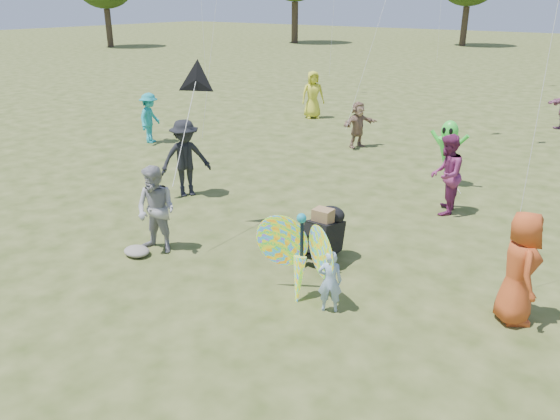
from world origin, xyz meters
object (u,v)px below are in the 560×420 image
at_px(child_girl, 330,281).
at_px(jogging_stroller, 325,232).
at_px(crowd_e, 446,175).
at_px(crowd_i, 150,118).
at_px(alien_kite, 448,150).
at_px(crowd_d, 358,125).
at_px(butterfly_kite, 300,257).
at_px(crowd_g, 313,95).
at_px(crowd_b, 185,158).
at_px(adult_man, 156,210).
at_px(crowd_a, 520,268).

distance_m(child_girl, jogging_stroller, 1.73).
bearing_deg(crowd_e, crowd_i, -105.73).
height_order(jogging_stroller, alien_kite, alien_kite).
relative_size(crowd_d, crowd_e, 0.82).
relative_size(crowd_i, butterfly_kite, 0.97).
bearing_deg(jogging_stroller, crowd_g, 122.58).
height_order(crowd_b, butterfly_kite, crowd_b).
height_order(crowd_g, alien_kite, crowd_g).
distance_m(crowd_g, butterfly_kite, 14.47).
bearing_deg(alien_kite, child_girl, -83.75).
distance_m(adult_man, jogging_stroller, 3.26).
height_order(child_girl, crowd_b, crowd_b).
bearing_deg(crowd_b, crowd_a, -66.77).
distance_m(adult_man, butterfly_kite, 3.23).
xyz_separation_m(crowd_a, crowd_g, (-10.74, 10.90, 0.06)).
bearing_deg(crowd_d, alien_kite, -99.55).
xyz_separation_m(crowd_e, jogging_stroller, (-0.88, -3.75, -0.31)).
relative_size(adult_man, crowd_i, 1.02).
distance_m(child_girl, adult_man, 3.86).
distance_m(crowd_b, crowd_g, 10.13).
bearing_deg(jogging_stroller, child_girl, -57.17).
height_order(crowd_a, crowd_e, crowd_e).
xyz_separation_m(butterfly_kite, alien_kite, (-0.16, 7.05, 0.24)).
bearing_deg(jogging_stroller, alien_kite, 86.71).
bearing_deg(alien_kite, adult_man, -112.95).
bearing_deg(alien_kite, butterfly_kite, -88.73).
relative_size(crowd_g, butterfly_kite, 1.09).
xyz_separation_m(crowd_a, crowd_d, (-6.99, 7.83, -0.14)).
distance_m(crowd_e, butterfly_kite, 5.13).
bearing_deg(butterfly_kite, crowd_g, 122.12).
distance_m(crowd_d, crowd_e, 6.07).
distance_m(crowd_b, jogging_stroller, 4.89).
height_order(adult_man, jogging_stroller, adult_man).
height_order(crowd_e, alien_kite, crowd_e).
bearing_deg(child_girl, crowd_i, -58.09).
distance_m(crowd_a, crowd_g, 15.30).
xyz_separation_m(crowd_b, butterfly_kite, (5.09, -2.46, -0.23)).
relative_size(child_girl, adult_man, 0.61).
height_order(child_girl, alien_kite, alien_kite).
bearing_deg(alien_kite, crowd_e, -70.65).
distance_m(crowd_a, crowd_e, 4.50).
xyz_separation_m(jogging_stroller, butterfly_kite, (0.35, -1.35, 0.11)).
xyz_separation_m(crowd_a, crowd_e, (-2.51, 3.73, 0.03)).
relative_size(crowd_g, alien_kite, 1.09).
xyz_separation_m(crowd_g, butterfly_kite, (7.70, -12.26, -0.22)).
bearing_deg(adult_man, crowd_i, 129.63).
bearing_deg(crowd_e, crowd_a, 20.83).
relative_size(crowd_b, crowd_e, 1.04).
distance_m(adult_man, crowd_g, 13.22).
xyz_separation_m(child_girl, jogging_stroller, (-0.97, 1.43, 0.09)).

